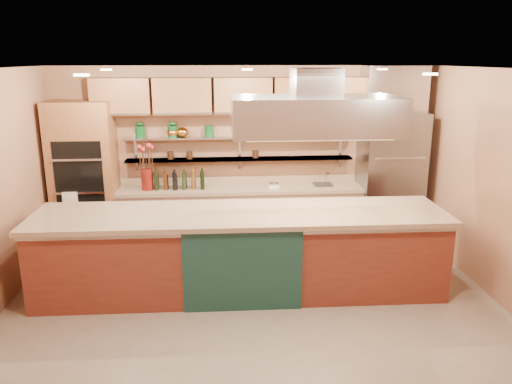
{
  "coord_description": "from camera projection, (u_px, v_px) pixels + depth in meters",
  "views": [
    {
      "loc": [
        -0.41,
        -5.46,
        2.92
      ],
      "look_at": [
        0.1,
        1.0,
        1.17
      ],
      "focal_mm": 35.0,
      "sensor_mm": 36.0,
      "label": 1
    }
  ],
  "objects": [
    {
      "name": "floor",
      "position": [
        254.0,
        307.0,
        6.05
      ],
      "size": [
        6.0,
        5.0,
        0.02
      ],
      "primitive_type": "cube",
      "color": "gray",
      "rests_on": "ground"
    },
    {
      "name": "ceiling",
      "position": [
        254.0,
        69.0,
        5.32
      ],
      "size": [
        6.0,
        5.0,
        0.02
      ],
      "primitive_type": "cube",
      "color": "black",
      "rests_on": "wall_back"
    },
    {
      "name": "wall_back",
      "position": [
        243.0,
        154.0,
        8.09
      ],
      "size": [
        6.0,
        0.04,
        2.8
      ],
      "primitive_type": "cube",
      "color": "#A26C4C",
      "rests_on": "floor"
    },
    {
      "name": "wall_front",
      "position": [
        283.0,
        297.0,
        3.28
      ],
      "size": [
        6.0,
        0.04,
        2.8
      ],
      "primitive_type": "cube",
      "color": "#A26C4C",
      "rests_on": "floor"
    },
    {
      "name": "wall_right",
      "position": [
        506.0,
        190.0,
        5.91
      ],
      "size": [
        0.04,
        5.0,
        2.8
      ],
      "primitive_type": "cube",
      "color": "#A26C4C",
      "rests_on": "floor"
    },
    {
      "name": "oven_stack",
      "position": [
        85.0,
        177.0,
        7.66
      ],
      "size": [
        0.95,
        0.64,
        2.3
      ],
      "primitive_type": "cube",
      "color": "#975D37",
      "rests_on": "floor"
    },
    {
      "name": "refrigerator",
      "position": [
        390.0,
        178.0,
        8.01
      ],
      "size": [
        0.95,
        0.72,
        2.1
      ],
      "primitive_type": "cube",
      "color": "gray",
      "rests_on": "floor"
    },
    {
      "name": "back_counter",
      "position": [
        241.0,
        215.0,
        8.04
      ],
      "size": [
        3.84,
        0.64,
        0.93
      ],
      "primitive_type": "cube",
      "color": "#A67E63",
      "rests_on": "floor"
    },
    {
      "name": "wall_shelf_lower",
      "position": [
        240.0,
        159.0,
        7.97
      ],
      "size": [
        3.6,
        0.26,
        0.03
      ],
      "primitive_type": "cube",
      "color": "#B5B7BD",
      "rests_on": "wall_back"
    },
    {
      "name": "wall_shelf_upper",
      "position": [
        240.0,
        137.0,
        7.88
      ],
      "size": [
        3.6,
        0.26,
        0.03
      ],
      "primitive_type": "cube",
      "color": "#B5B7BD",
      "rests_on": "wall_back"
    },
    {
      "name": "upper_cabinets",
      "position": [
        243.0,
        96.0,
        7.67
      ],
      "size": [
        4.6,
        0.36,
        0.55
      ],
      "primitive_type": "cube",
      "color": "#975D37",
      "rests_on": "wall_back"
    },
    {
      "name": "range_hood",
      "position": [
        315.0,
        115.0,
        5.97
      ],
      "size": [
        2.0,
        1.0,
        0.45
      ],
      "primitive_type": "cube",
      "color": "#B5B7BD",
      "rests_on": "ceiling"
    },
    {
      "name": "ceiling_downlights",
      "position": [
        253.0,
        71.0,
        5.52
      ],
      "size": [
        4.0,
        2.8,
        0.02
      ],
      "primitive_type": "cube",
      "color": "#FFE5A5",
      "rests_on": "ceiling"
    },
    {
      "name": "island",
      "position": [
        241.0,
        252.0,
        6.35
      ],
      "size": [
        5.07,
        1.16,
        1.05
      ],
      "primitive_type": "cube",
      "rotation": [
        0.0,
        0.0,
        -0.01
      ],
      "color": "maroon",
      "rests_on": "floor"
    },
    {
      "name": "flower_vase",
      "position": [
        147.0,
        179.0,
        7.72
      ],
      "size": [
        0.19,
        0.19,
        0.33
      ],
      "primitive_type": "cylinder",
      "rotation": [
        0.0,
        0.0,
        0.02
      ],
      "color": "#64140F",
      "rests_on": "back_counter"
    },
    {
      "name": "oil_bottle_cluster",
      "position": [
        180.0,
        181.0,
        7.76
      ],
      "size": [
        0.86,
        0.54,
        0.27
      ],
      "primitive_type": "cube",
      "rotation": [
        0.0,
        0.0,
        0.39
      ],
      "color": "black",
      "rests_on": "back_counter"
    },
    {
      "name": "kitchen_scale",
      "position": [
        274.0,
        184.0,
        7.9
      ],
      "size": [
        0.18,
        0.15,
        0.09
      ],
      "primitive_type": "cube",
      "rotation": [
        0.0,
        0.0,
        -0.15
      ],
      "color": "white",
      "rests_on": "back_counter"
    },
    {
      "name": "bar_faucet",
      "position": [
        326.0,
        178.0,
        8.04
      ],
      "size": [
        0.03,
        0.03,
        0.22
      ],
      "primitive_type": "cylinder",
      "rotation": [
        0.0,
        0.0,
        -0.11
      ],
      "color": "white",
      "rests_on": "back_counter"
    },
    {
      "name": "copper_kettle",
      "position": [
        182.0,
        132.0,
        7.79
      ],
      "size": [
        0.25,
        0.25,
        0.15
      ],
      "primitive_type": "ellipsoid",
      "rotation": [
        0.0,
        0.0,
        -0.35
      ],
      "color": "#BA742B",
      "rests_on": "wall_shelf_upper"
    },
    {
      "name": "green_canister",
      "position": [
        209.0,
        131.0,
        7.82
      ],
      "size": [
        0.16,
        0.16,
        0.17
      ],
      "primitive_type": "cylinder",
      "rotation": [
        0.0,
        0.0,
        -0.12
      ],
      "color": "#0E431A",
      "rests_on": "wall_shelf_upper"
    }
  ]
}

